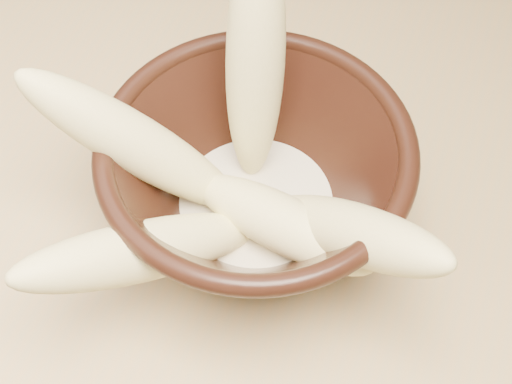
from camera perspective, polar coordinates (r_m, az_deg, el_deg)
bowl at (r=0.54m, az=0.00°, el=0.63°), size 0.23×0.23×0.13m
milk_puddle at (r=0.57m, az=0.00°, el=-1.13°), size 0.13×0.13×0.02m
banana_upright at (r=0.52m, az=-0.07°, el=10.19°), size 0.06×0.10×0.21m
banana_left at (r=0.52m, az=-9.58°, el=3.82°), size 0.18×0.08×0.16m
banana_right at (r=0.50m, az=7.64°, el=-3.25°), size 0.17×0.11×0.14m
banana_across at (r=0.52m, az=2.10°, el=-2.51°), size 0.16×0.08×0.05m
banana_front at (r=0.50m, az=-8.89°, el=-4.64°), size 0.16×0.18×0.13m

